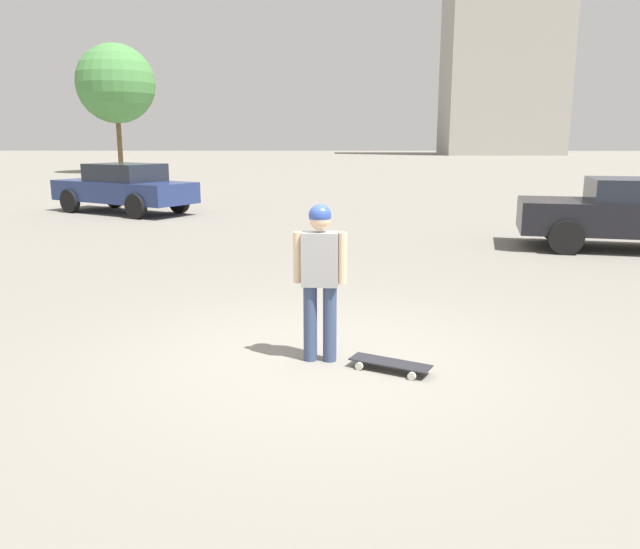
{
  "coord_description": "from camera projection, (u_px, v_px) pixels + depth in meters",
  "views": [
    {
      "loc": [
        -6.07,
        -0.11,
        2.23
      ],
      "look_at": [
        0.0,
        0.0,
        0.9
      ],
      "focal_mm": 35.0,
      "sensor_mm": 36.0,
      "label": 1
    }
  ],
  "objects": [
    {
      "name": "ground_plane",
      "position": [
        320.0,
        360.0,
        6.41
      ],
      "size": [
        220.0,
        220.0,
        0.0
      ],
      "primitive_type": "plane",
      "color": "gray"
    },
    {
      "name": "person",
      "position": [
        320.0,
        270.0,
        6.2
      ],
      "size": [
        0.23,
        0.53,
        1.6
      ],
      "rotation": [
        0.0,
        0.0,
        -1.64
      ],
      "color": "#38476B",
      "rests_on": "ground_plane"
    },
    {
      "name": "skateboard",
      "position": [
        390.0,
        364.0,
        6.1
      ],
      "size": [
        0.58,
        0.82,
        0.09
      ],
      "rotation": [
        0.0,
        0.0,
        1.09
      ],
      "color": "#232328",
      "rests_on": "ground_plane"
    },
    {
      "name": "car_parked_near",
      "position": [
        636.0,
        213.0,
        12.56
      ],
      "size": [
        2.69,
        4.74,
        1.45
      ],
      "rotation": [
        0.0,
        0.0,
        1.35
      ],
      "color": "black",
      "rests_on": "ground_plane"
    },
    {
      "name": "car_parked_far",
      "position": [
        124.0,
        187.0,
        18.85
      ],
      "size": [
        3.84,
        4.87,
        1.49
      ],
      "rotation": [
        0.0,
        0.0,
        1.03
      ],
      "color": "navy",
      "rests_on": "ground_plane"
    },
    {
      "name": "building_block_distant",
      "position": [
        506.0,
        21.0,
        82.44
      ],
      "size": [
        9.97,
        15.49,
        34.73
      ],
      "color": "#9E998E",
      "rests_on": "ground_plane"
    },
    {
      "name": "tree_distant",
      "position": [
        116.0,
        84.0,
        40.04
      ],
      "size": [
        5.0,
        5.0,
        8.17
      ],
      "color": "brown",
      "rests_on": "ground_plane"
    }
  ]
}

